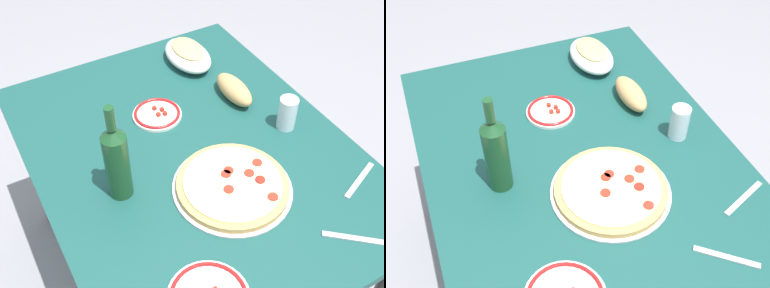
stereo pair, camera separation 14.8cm
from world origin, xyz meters
TOP-DOWN VIEW (x-y plane):
  - ground_plane at (0.00, 0.00)m, footprint 8.00×8.00m
  - dining_table at (0.00, 0.00)m, footprint 1.23×0.95m
  - pepperoni_pizza at (-0.19, -0.03)m, footprint 0.35×0.35m
  - baked_pasta_dish at (0.42, -0.22)m, footprint 0.24×0.15m
  - wine_bottle at (-0.04, 0.26)m, footprint 0.07×0.07m
  - water_glass at (-0.05, -0.32)m, footprint 0.06×0.06m
  - side_plate_far at (0.20, 0.02)m, footprint 0.17×0.17m
  - bread_loaf at (0.16, -0.26)m, footprint 0.19×0.08m
  - fork_left at (-0.35, -0.37)m, footprint 0.08×0.16m
  - fork_right at (-0.50, -0.21)m, footprint 0.12×0.14m

SIDE VIEW (x-z plane):
  - ground_plane at x=0.00m, z-range 0.00..0.00m
  - dining_table at x=0.00m, z-range 0.25..0.98m
  - fork_left at x=-0.35m, z-range 0.73..0.73m
  - fork_right at x=-0.50m, z-range 0.73..0.73m
  - side_plate_far at x=0.20m, z-range 0.73..0.75m
  - pepperoni_pizza at x=-0.19m, z-range 0.73..0.76m
  - bread_loaf at x=0.16m, z-range 0.73..0.80m
  - baked_pasta_dish at x=0.42m, z-range 0.73..0.81m
  - water_glass at x=-0.05m, z-range 0.73..0.84m
  - wine_bottle at x=-0.04m, z-range 0.70..1.02m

